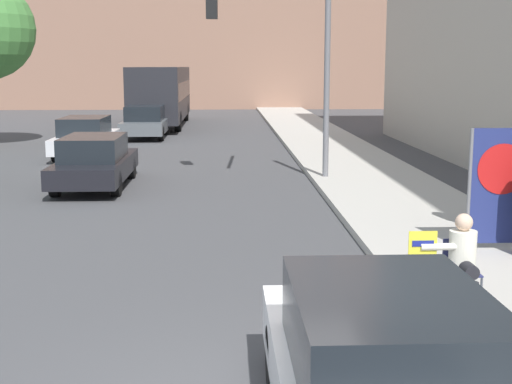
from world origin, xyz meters
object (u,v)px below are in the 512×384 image
parked_car_curbside (384,374)px  car_on_road_midblock (86,137)px  pedestrian_behind (479,180)px  car_on_road_nearest (95,161)px  seated_protester (463,259)px  traffic_light_pole (283,41)px  city_bus_on_road (162,92)px  car_on_road_distant (145,122)px

parked_car_curbside → car_on_road_midblock: parked_car_curbside is taller
pedestrian_behind → car_on_road_nearest: pedestrian_behind is taller
seated_protester → traffic_light_pole: 11.62m
pedestrian_behind → parked_car_curbside: pedestrian_behind is taller
pedestrian_behind → car_on_road_nearest: size_ratio=0.39×
car_on_road_nearest → city_bus_on_road: size_ratio=0.41×
traffic_light_pole → car_on_road_midblock: traffic_light_pole is taller
seated_protester → pedestrian_behind: bearing=65.3°
parked_car_curbside → car_on_road_nearest: 14.34m
seated_protester → car_on_road_midblock: 18.81m
car_on_road_nearest → car_on_road_midblock: (-1.49, 6.62, 0.02)m
traffic_light_pole → car_on_road_midblock: (-6.52, 5.95, -3.14)m
car_on_road_midblock → car_on_road_distant: (1.40, 6.60, 0.01)m
city_bus_on_road → car_on_road_midblock: bearing=-96.8°
parked_car_curbside → city_bus_on_road: city_bus_on_road is taller
parked_car_curbside → car_on_road_nearest: (-4.71, 13.54, -0.03)m
parked_car_curbside → car_on_road_distant: parked_car_curbside is taller
seated_protester → traffic_light_pole: traffic_light_pole is taller
seated_protester → pedestrian_behind: pedestrian_behind is taller
car_on_road_nearest → city_bus_on_road: 19.90m
seated_protester → traffic_light_pole: bearing=94.1°
parked_car_curbside → car_on_road_nearest: size_ratio=0.89×
seated_protester → parked_car_curbside: (-1.67, -3.08, -0.09)m
car_on_road_nearest → car_on_road_distant: bearing=90.4°
seated_protester → car_on_road_midblock: bearing=111.8°
car_on_road_nearest → car_on_road_midblock: size_ratio=0.99×
pedestrian_behind → car_on_road_nearest: 10.11m
traffic_light_pole → parked_car_curbside: traffic_light_pole is taller
pedestrian_behind → car_on_road_midblock: bearing=-48.2°
car_on_road_nearest → car_on_road_distant: (-0.09, 13.22, 0.03)m
traffic_light_pole → city_bus_on_road: size_ratio=0.47×
parked_car_curbside → car_on_road_nearest: parked_car_curbside is taller
pedestrian_behind → city_bus_on_road: bearing=-68.5°
parked_car_curbside → car_on_road_distant: bearing=100.2°
traffic_light_pole → parked_car_curbside: size_ratio=1.32×
car_on_road_distant → seated_protester: bearing=-74.7°
car_on_road_nearest → traffic_light_pole: bearing=7.6°
traffic_light_pole → car_on_road_nearest: traffic_light_pole is taller
car_on_road_nearest → seated_protester: bearing=-58.6°
car_on_road_nearest → parked_car_curbside: bearing=-70.8°
parked_car_curbside → car_on_road_midblock: size_ratio=0.87×
pedestrian_behind → traffic_light_pole: 7.81m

